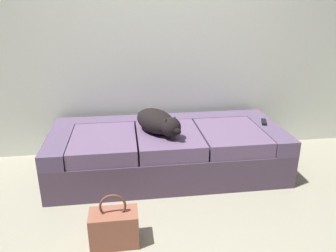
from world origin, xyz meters
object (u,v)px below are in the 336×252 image
at_px(couch, 167,151).
at_px(handbag, 114,227).
at_px(tv_remote, 264,122).
at_px(dog_dark, 158,122).

relative_size(couch, handbag, 5.61).
height_order(tv_remote, handbag, tv_remote).
height_order(couch, dog_dark, dog_dark).
bearing_deg(tv_remote, dog_dark, -154.43).
relative_size(couch, dog_dark, 3.73).
xyz_separation_m(dog_dark, tv_remote, (1.04, 0.12, -0.09)).
xyz_separation_m(couch, tv_remote, (0.94, 0.04, 0.23)).
relative_size(dog_dark, tv_remote, 3.80).
bearing_deg(handbag, tv_remote, 34.66).
bearing_deg(couch, handbag, -116.99).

